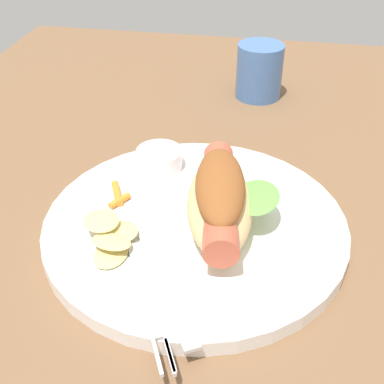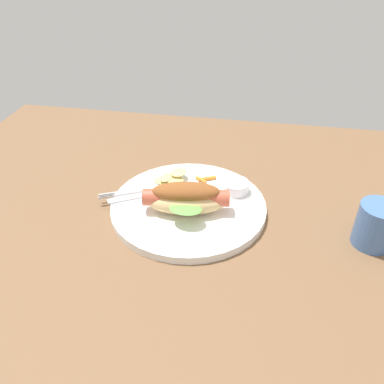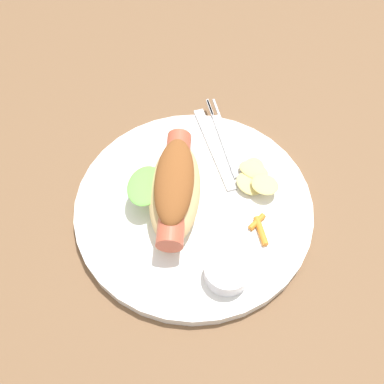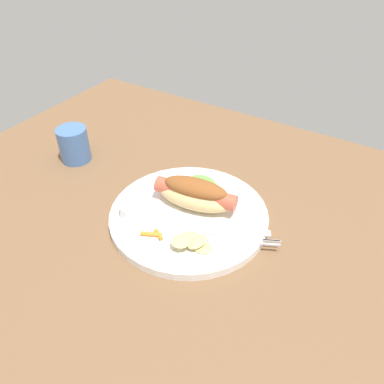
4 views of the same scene
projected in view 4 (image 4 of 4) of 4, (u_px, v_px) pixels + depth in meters
ground_plane at (192, 219)px, 75.57cm from camera, size 120.00×90.00×1.80cm
plate at (189, 215)px, 73.85cm from camera, size 30.50×30.50×1.60cm
hot_dog at (194, 193)px, 73.30cm from camera, size 16.49×10.09×6.04cm
sauce_ramekin at (134, 209)px, 72.39cm from camera, size 5.28×5.28×2.29cm
fork at (237, 240)px, 67.24cm from camera, size 13.56×7.32×0.40cm
knife at (230, 233)px, 68.76cm from camera, size 13.47×8.38×0.36cm
chips_pile at (192, 242)px, 65.94cm from camera, size 7.48×6.75×1.95cm
carrot_garnish at (154, 234)px, 68.12cm from camera, size 4.38×2.78×0.80cm
drinking_cup at (74, 145)px, 88.19cm from camera, size 6.90×6.90×8.08cm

